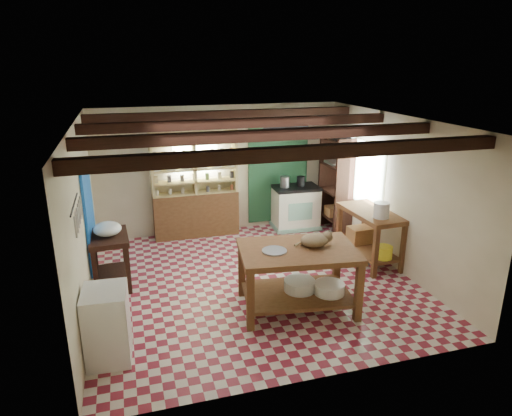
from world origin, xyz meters
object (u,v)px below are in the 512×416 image
object	(u,v)px
prep_table	(111,261)
white_cabinet	(107,325)
work_table	(297,278)
stove	(296,207)
cat	(315,240)
right_counter	(369,236)

from	to	relation	value
prep_table	white_cabinet	world-z (taller)	white_cabinet
work_table	stove	distance (m)	3.33
work_table	stove	world-z (taller)	work_table
work_table	cat	bearing A→B (deg)	11.31
white_cabinet	stove	bearing A→B (deg)	47.05
work_table	cat	world-z (taller)	cat
stove	white_cabinet	size ratio (longest dim) A/B	1.04
work_table	prep_table	world-z (taller)	work_table
work_table	stove	size ratio (longest dim) A/B	1.74
white_cabinet	right_counter	xyz separation A→B (m)	(4.40, 1.61, 0.02)
work_table	prep_table	bearing A→B (deg)	158.09
prep_table	cat	world-z (taller)	cat
stove	cat	xyz separation A→B (m)	(-0.92, -3.10, 0.56)
stove	right_counter	world-z (taller)	right_counter
white_cabinet	cat	size ratio (longest dim) A/B	2.16
stove	white_cabinet	xyz separation A→B (m)	(-3.77, -3.59, -0.01)
right_counter	cat	bearing A→B (deg)	-147.03
prep_table	cat	distance (m)	3.23
work_table	cat	size ratio (longest dim) A/B	3.91
prep_table	stove	bearing A→B (deg)	21.21
stove	cat	distance (m)	3.28
stove	right_counter	size ratio (longest dim) A/B	0.71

